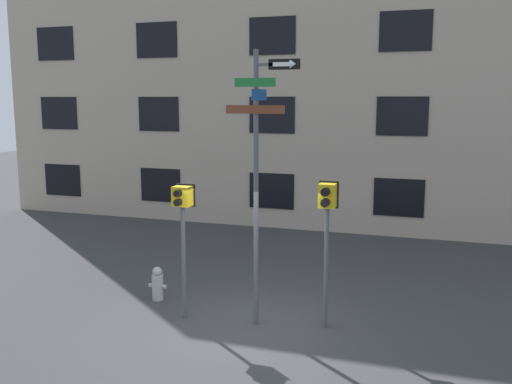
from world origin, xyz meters
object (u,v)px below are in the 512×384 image
object	(u,v)px
street_sign_pole	(259,165)
pedestrian_signal_right	(327,215)
pedestrian_signal_left	(183,214)
fire_hydrant	(158,284)

from	to	relation	value
street_sign_pole	pedestrian_signal_right	world-z (taller)	street_sign_pole
pedestrian_signal_left	pedestrian_signal_right	bearing A→B (deg)	8.88
street_sign_pole	pedestrian_signal_left	bearing A→B (deg)	-173.87
fire_hydrant	street_sign_pole	bearing A→B (deg)	-13.71
street_sign_pole	fire_hydrant	xyz separation A→B (m)	(-2.41, 0.59, -2.64)
pedestrian_signal_left	fire_hydrant	size ratio (longest dim) A/B	3.64
street_sign_pole	fire_hydrant	world-z (taller)	street_sign_pole
pedestrian_signal_right	fire_hydrant	bearing A→B (deg)	174.76
fire_hydrant	pedestrian_signal_left	bearing A→B (deg)	-37.45
street_sign_pole	pedestrian_signal_right	distance (m)	1.50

